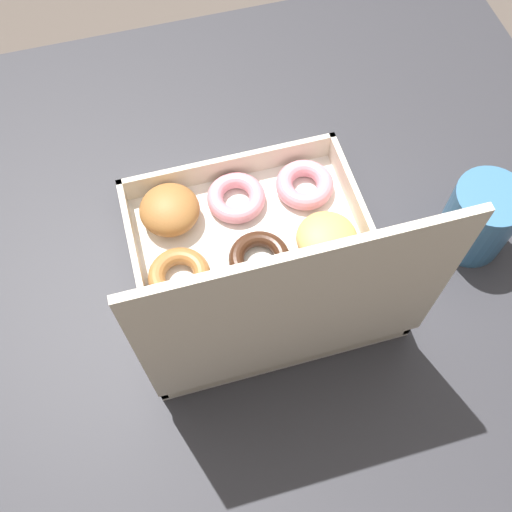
{
  "coord_description": "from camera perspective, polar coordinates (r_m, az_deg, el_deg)",
  "views": [
    {
      "loc": [
        0.08,
        0.38,
        1.48
      ],
      "look_at": [
        -0.02,
        0.03,
        0.79
      ],
      "focal_mm": 42.0,
      "sensor_mm": 36.0,
      "label": 1
    }
  ],
  "objects": [
    {
      "name": "dining_table",
      "position": [
        0.9,
        -1.64,
        -2.47
      ],
      "size": [
        1.08,
        0.9,
        0.77
      ],
      "color": "#2D2D33",
      "rests_on": "ground_plane"
    },
    {
      "name": "coffee_mug",
      "position": [
        0.82,
        20.52,
        3.44
      ],
      "size": [
        0.09,
        0.09,
        0.1
      ],
      "color": "teal",
      "rests_on": "dining_table"
    },
    {
      "name": "donut_box",
      "position": [
        0.74,
        0.4,
        -0.63
      ],
      "size": [
        0.31,
        0.3,
        0.3
      ],
      "color": "silver",
      "rests_on": "dining_table"
    },
    {
      "name": "ground_plane",
      "position": [
        1.53,
        -1.0,
        -13.35
      ],
      "size": [
        8.0,
        8.0,
        0.0
      ],
      "primitive_type": "plane",
      "color": "#564C44"
    }
  ]
}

